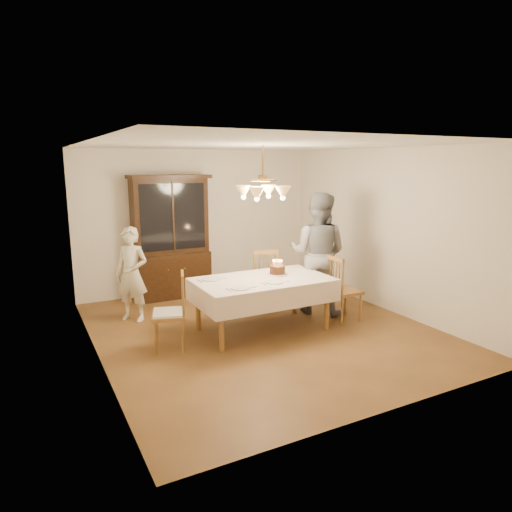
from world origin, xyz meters
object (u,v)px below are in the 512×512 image
elderly_woman (132,274)px  birthday_cake (277,270)px  dining_table (263,284)px  china_hutch (171,239)px  chair_far_side (264,281)px

elderly_woman → birthday_cake: bearing=11.3°
dining_table → elderly_woman: (-1.54, 1.29, 0.03)m
dining_table → china_hutch: china_hutch is taller
birthday_cake → dining_table: bearing=-159.5°
china_hutch → elderly_woman: china_hutch is taller
china_hutch → chair_far_side: (1.15, -1.34, -0.60)m
chair_far_side → birthday_cake: (-0.22, -0.80, 0.38)m
elderly_woman → birthday_cake: size_ratio=4.78×
dining_table → china_hutch: bearing=105.4°
china_hutch → birthday_cake: size_ratio=7.20×
chair_far_side → china_hutch: bearing=130.6°
elderly_woman → china_hutch: bearing=90.1°
dining_table → elderly_woman: elderly_woman is taller
china_hutch → elderly_woman: size_ratio=1.50×
dining_table → chair_far_side: bearing=60.3°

